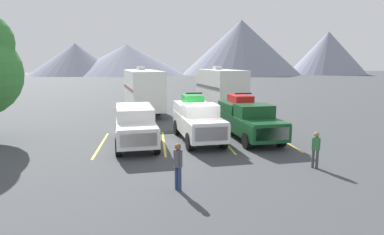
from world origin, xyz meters
name	(u,v)px	position (x,y,z in m)	size (l,w,h in m)	color
ground_plane	(196,145)	(0.00, 0.00, 0.00)	(240.00, 240.00, 0.00)	#3F4244
pickup_truck_a	(135,124)	(-3.18, 0.52, 1.11)	(2.54, 5.69, 2.02)	white
pickup_truck_b	(197,119)	(0.23, 1.08, 1.20)	(2.49, 5.60, 2.62)	white
pickup_truck_c	(248,118)	(3.21, 1.23, 1.16)	(2.63, 5.98, 2.55)	#144723
lot_stripe_a	(101,145)	(-5.02, 0.65, 0.00)	(0.12, 5.50, 0.01)	gold
lot_stripe_b	(164,143)	(-1.67, 0.65, 0.00)	(0.12, 5.50, 0.01)	gold
lot_stripe_c	(224,141)	(1.67, 0.65, 0.00)	(0.12, 5.50, 0.01)	gold
lot_stripe_d	(281,139)	(5.02, 0.65, 0.00)	(0.12, 5.50, 0.01)	gold
camper_trailer_a	(143,89)	(-3.02, 10.79, 2.07)	(3.64, 8.35, 3.93)	white
camper_trailer_b	(221,88)	(3.60, 10.92, 2.08)	(3.56, 7.35, 3.96)	silver
person_a	(316,147)	(4.47, -4.36, 0.89)	(0.31, 0.27, 1.54)	#3F3F42
person_b	(178,163)	(-1.40, -6.08, 0.96)	(0.30, 0.32, 1.66)	navy
mountain_ridge	(146,54)	(-4.09, 91.16, 6.41)	(154.38, 44.20, 17.40)	gray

